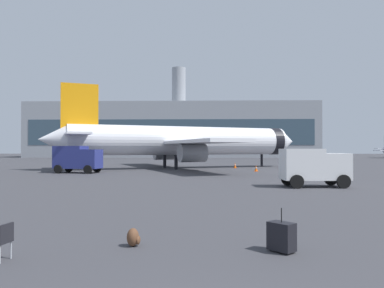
{
  "coord_description": "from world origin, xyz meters",
  "views": [
    {
      "loc": [
        -0.08,
        -3.99,
        2.58
      ],
      "look_at": [
        -1.07,
        27.79,
        3.0
      ],
      "focal_mm": 35.23,
      "sensor_mm": 36.0,
      "label": 1
    }
  ],
  "objects_px": {
    "safety_cone_near": "(256,168)",
    "safety_cone_mid": "(315,169)",
    "service_truck": "(77,158)",
    "cargo_van": "(313,166)",
    "rolling_suitcase": "(282,236)",
    "safety_cone_far": "(235,165)",
    "airplane_at_gate": "(183,141)",
    "gate_chair": "(1,239)",
    "traveller_backpack": "(133,238)"
  },
  "relations": [
    {
      "from": "service_truck",
      "to": "rolling_suitcase",
      "type": "height_order",
      "value": "service_truck"
    },
    {
      "from": "cargo_van",
      "to": "safety_cone_mid",
      "type": "bearing_deg",
      "value": 73.37
    },
    {
      "from": "service_truck",
      "to": "safety_cone_far",
      "type": "height_order",
      "value": "service_truck"
    },
    {
      "from": "service_truck",
      "to": "safety_cone_near",
      "type": "height_order",
      "value": "service_truck"
    },
    {
      "from": "cargo_van",
      "to": "safety_cone_mid",
      "type": "relative_size",
      "value": 5.44
    },
    {
      "from": "airplane_at_gate",
      "to": "safety_cone_far",
      "type": "bearing_deg",
      "value": 5.58
    },
    {
      "from": "gate_chair",
      "to": "safety_cone_near",
      "type": "bearing_deg",
      "value": 72.94
    },
    {
      "from": "safety_cone_near",
      "to": "gate_chair",
      "type": "xyz_separation_m",
      "value": [
        -10.71,
        -34.89,
        0.15
      ]
    },
    {
      "from": "safety_cone_far",
      "to": "rolling_suitcase",
      "type": "xyz_separation_m",
      "value": [
        -2.28,
        -41.37,
        0.02
      ]
    },
    {
      "from": "airplane_at_gate",
      "to": "safety_cone_far",
      "type": "relative_size",
      "value": 45.69
    },
    {
      "from": "rolling_suitcase",
      "to": "cargo_van",
      "type": "bearing_deg",
      "value": 71.31
    },
    {
      "from": "safety_cone_far",
      "to": "traveller_backpack",
      "type": "distance_m",
      "value": 41.4
    },
    {
      "from": "safety_cone_near",
      "to": "rolling_suitcase",
      "type": "relative_size",
      "value": 0.64
    },
    {
      "from": "airplane_at_gate",
      "to": "traveller_backpack",
      "type": "bearing_deg",
      "value": -88.66
    },
    {
      "from": "safety_cone_far",
      "to": "gate_chair",
      "type": "height_order",
      "value": "gate_chair"
    },
    {
      "from": "airplane_at_gate",
      "to": "rolling_suitcase",
      "type": "xyz_separation_m",
      "value": [
        4.75,
        -40.68,
        -3.27
      ]
    },
    {
      "from": "safety_cone_far",
      "to": "traveller_backpack",
      "type": "relative_size",
      "value": 1.56
    },
    {
      "from": "service_truck",
      "to": "cargo_van",
      "type": "xyz_separation_m",
      "value": [
        21.06,
        -14.27,
        -0.16
      ]
    },
    {
      "from": "gate_chair",
      "to": "service_truck",
      "type": "bearing_deg",
      "value": 105.79
    },
    {
      "from": "safety_cone_mid",
      "to": "gate_chair",
      "type": "height_order",
      "value": "gate_chair"
    },
    {
      "from": "safety_cone_near",
      "to": "safety_cone_mid",
      "type": "xyz_separation_m",
      "value": [
        5.87,
        -2.81,
        0.06
      ]
    },
    {
      "from": "traveller_backpack",
      "to": "service_truck",
      "type": "bearing_deg",
      "value": 111.27
    },
    {
      "from": "safety_cone_near",
      "to": "traveller_backpack",
      "type": "distance_m",
      "value": 34.43
    },
    {
      "from": "rolling_suitcase",
      "to": "traveller_backpack",
      "type": "bearing_deg",
      "value": 173.67
    },
    {
      "from": "airplane_at_gate",
      "to": "safety_cone_far",
      "type": "distance_m",
      "value": 7.79
    },
    {
      "from": "service_truck",
      "to": "safety_cone_far",
      "type": "distance_m",
      "value": 20.88
    },
    {
      "from": "safety_cone_mid",
      "to": "safety_cone_near",
      "type": "bearing_deg",
      "value": 154.44
    },
    {
      "from": "rolling_suitcase",
      "to": "service_truck",
      "type": "bearing_deg",
      "value": 116.97
    },
    {
      "from": "safety_cone_mid",
      "to": "safety_cone_far",
      "type": "xyz_separation_m",
      "value": [
        -7.67,
        10.24,
        -0.04
      ]
    },
    {
      "from": "safety_cone_far",
      "to": "rolling_suitcase",
      "type": "height_order",
      "value": "rolling_suitcase"
    },
    {
      "from": "safety_cone_far",
      "to": "rolling_suitcase",
      "type": "bearing_deg",
      "value": -93.15
    },
    {
      "from": "safety_cone_near",
      "to": "traveller_backpack",
      "type": "height_order",
      "value": "safety_cone_near"
    },
    {
      "from": "safety_cone_near",
      "to": "safety_cone_mid",
      "type": "bearing_deg",
      "value": -25.56
    },
    {
      "from": "safety_cone_near",
      "to": "rolling_suitcase",
      "type": "xyz_separation_m",
      "value": [
        -4.07,
        -33.94,
        0.04
      ]
    },
    {
      "from": "cargo_van",
      "to": "traveller_backpack",
      "type": "xyz_separation_m",
      "value": [
        -9.33,
        -15.87,
        -1.22
      ]
    },
    {
      "from": "traveller_backpack",
      "to": "cargo_van",
      "type": "bearing_deg",
      "value": 59.55
    },
    {
      "from": "service_truck",
      "to": "cargo_van",
      "type": "relative_size",
      "value": 1.12
    },
    {
      "from": "safety_cone_near",
      "to": "safety_cone_far",
      "type": "distance_m",
      "value": 7.65
    },
    {
      "from": "safety_cone_far",
      "to": "gate_chair",
      "type": "distance_m",
      "value": 43.26
    },
    {
      "from": "service_truck",
      "to": "cargo_van",
      "type": "bearing_deg",
      "value": -34.12
    },
    {
      "from": "airplane_at_gate",
      "to": "rolling_suitcase",
      "type": "bearing_deg",
      "value": -83.33
    },
    {
      "from": "service_truck",
      "to": "rolling_suitcase",
      "type": "bearing_deg",
      "value": -63.03
    },
    {
      "from": "cargo_van",
      "to": "safety_cone_far",
      "type": "bearing_deg",
      "value": 97.35
    },
    {
      "from": "gate_chair",
      "to": "safety_cone_far",
      "type": "bearing_deg",
      "value": 78.11
    },
    {
      "from": "cargo_van",
      "to": "safety_cone_near",
      "type": "bearing_deg",
      "value": 94.66
    },
    {
      "from": "airplane_at_gate",
      "to": "gate_chair",
      "type": "xyz_separation_m",
      "value": [
        -1.88,
        -41.64,
        -3.16
      ]
    },
    {
      "from": "airplane_at_gate",
      "to": "safety_cone_near",
      "type": "relative_size",
      "value": 48.52
    },
    {
      "from": "traveller_backpack",
      "to": "safety_cone_mid",
      "type": "bearing_deg",
      "value": 65.86
    },
    {
      "from": "traveller_backpack",
      "to": "gate_chair",
      "type": "relative_size",
      "value": 0.56
    },
    {
      "from": "safety_cone_mid",
      "to": "traveller_backpack",
      "type": "xyz_separation_m",
      "value": [
        -13.76,
        -30.71,
        -0.18
      ]
    }
  ]
}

